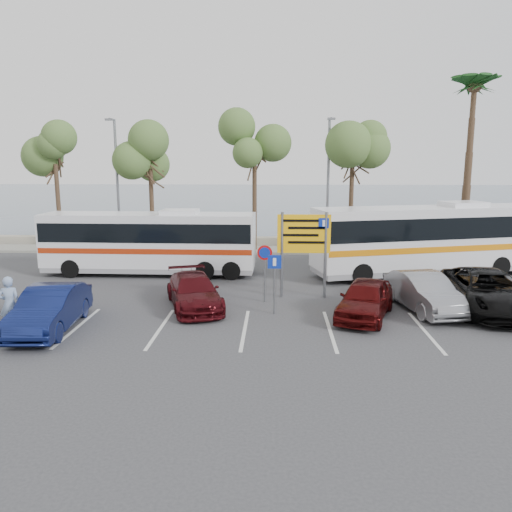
{
  "coord_description": "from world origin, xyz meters",
  "views": [
    {
      "loc": [
        -0.17,
        -17.22,
        5.65
      ],
      "look_at": [
        -0.97,
        3.0,
        1.79
      ],
      "focal_mm": 35.0,
      "sensor_mm": 36.0,
      "label": 1
    }
  ],
  "objects_px": {
    "street_lamp_left": "(117,178)",
    "car_red": "(365,299)",
    "direction_sign": "(304,240)",
    "car_maroon": "(194,292)",
    "street_lamp_right": "(328,179)",
    "suv_black": "(488,291)",
    "car_silver_b": "(424,292)",
    "coach_bus_right": "(429,242)",
    "pedestrian_near": "(10,304)",
    "coach_bus_left": "(150,244)",
    "car_blue": "(50,309)"
  },
  "relations": [
    {
      "from": "street_lamp_right",
      "to": "car_blue",
      "type": "height_order",
      "value": "street_lamp_right"
    },
    {
      "from": "direction_sign",
      "to": "pedestrian_near",
      "type": "height_order",
      "value": "direction_sign"
    },
    {
      "from": "car_blue",
      "to": "coach_bus_left",
      "type": "bearing_deg",
      "value": 77.63
    },
    {
      "from": "direction_sign",
      "to": "car_silver_b",
      "type": "bearing_deg",
      "value": -20.56
    },
    {
      "from": "street_lamp_left",
      "to": "car_maroon",
      "type": "relative_size",
      "value": 1.8
    },
    {
      "from": "car_blue",
      "to": "car_silver_b",
      "type": "xyz_separation_m",
      "value": [
        13.32,
        2.79,
        -0.02
      ]
    },
    {
      "from": "coach_bus_left",
      "to": "suv_black",
      "type": "relative_size",
      "value": 1.9
    },
    {
      "from": "direction_sign",
      "to": "suv_black",
      "type": "relative_size",
      "value": 0.64
    },
    {
      "from": "direction_sign",
      "to": "car_maroon",
      "type": "bearing_deg",
      "value": -158.65
    },
    {
      "from": "street_lamp_right",
      "to": "car_maroon",
      "type": "bearing_deg",
      "value": -117.8
    },
    {
      "from": "direction_sign",
      "to": "coach_bus_right",
      "type": "relative_size",
      "value": 0.3
    },
    {
      "from": "car_maroon",
      "to": "car_red",
      "type": "bearing_deg",
      "value": -26.35
    },
    {
      "from": "suv_black",
      "to": "pedestrian_near",
      "type": "distance_m",
      "value": 17.21
    },
    {
      "from": "coach_bus_right",
      "to": "pedestrian_near",
      "type": "relative_size",
      "value": 6.23
    },
    {
      "from": "car_red",
      "to": "suv_black",
      "type": "relative_size",
      "value": 0.73
    },
    {
      "from": "car_blue",
      "to": "pedestrian_near",
      "type": "relative_size",
      "value": 2.33
    },
    {
      "from": "direction_sign",
      "to": "car_silver_b",
      "type": "height_order",
      "value": "direction_sign"
    },
    {
      "from": "car_red",
      "to": "pedestrian_near",
      "type": "xyz_separation_m",
      "value": [
        -12.13,
        -2.11,
        0.26
      ]
    },
    {
      "from": "street_lamp_right",
      "to": "direction_sign",
      "type": "bearing_deg",
      "value": -100.94
    },
    {
      "from": "street_lamp_left",
      "to": "direction_sign",
      "type": "bearing_deg",
      "value": -43.17
    },
    {
      "from": "street_lamp_right",
      "to": "suv_black",
      "type": "height_order",
      "value": "street_lamp_right"
    },
    {
      "from": "car_maroon",
      "to": "suv_black",
      "type": "height_order",
      "value": "suv_black"
    },
    {
      "from": "coach_bus_left",
      "to": "car_silver_b",
      "type": "distance_m",
      "value": 13.36
    },
    {
      "from": "street_lamp_right",
      "to": "car_red",
      "type": "bearing_deg",
      "value": -89.43
    },
    {
      "from": "car_red",
      "to": "car_silver_b",
      "type": "bearing_deg",
      "value": 42.51
    },
    {
      "from": "coach_bus_right",
      "to": "car_maroon",
      "type": "distance_m",
      "value": 12.5
    },
    {
      "from": "coach_bus_right",
      "to": "car_silver_b",
      "type": "height_order",
      "value": "coach_bus_right"
    },
    {
      "from": "coach_bus_right",
      "to": "street_lamp_right",
      "type": "bearing_deg",
      "value": 127.46
    },
    {
      "from": "direction_sign",
      "to": "coach_bus_left",
      "type": "height_order",
      "value": "direction_sign"
    },
    {
      "from": "car_maroon",
      "to": "coach_bus_right",
      "type": "bearing_deg",
      "value": 11.69
    },
    {
      "from": "pedestrian_near",
      "to": "coach_bus_left",
      "type": "bearing_deg",
      "value": -117.28
    },
    {
      "from": "car_red",
      "to": "direction_sign",
      "type": "bearing_deg",
      "value": 149.24
    },
    {
      "from": "coach_bus_left",
      "to": "coach_bus_right",
      "type": "height_order",
      "value": "coach_bus_right"
    },
    {
      "from": "direction_sign",
      "to": "car_blue",
      "type": "xyz_separation_m",
      "value": [
        -8.79,
        -4.49,
        -1.69
      ]
    },
    {
      "from": "car_silver_b",
      "to": "coach_bus_right",
      "type": "bearing_deg",
      "value": 60.42
    },
    {
      "from": "street_lamp_right",
      "to": "suv_black",
      "type": "xyz_separation_m",
      "value": [
        4.93,
        -12.02,
        -3.82
      ]
    },
    {
      "from": "street_lamp_left",
      "to": "suv_black",
      "type": "distance_m",
      "value": 21.92
    },
    {
      "from": "suv_black",
      "to": "street_lamp_right",
      "type": "bearing_deg",
      "value": 116.3
    },
    {
      "from": "coach_bus_left",
      "to": "coach_bus_right",
      "type": "xyz_separation_m",
      "value": [
        14.0,
        0.39,
        0.17
      ]
    },
    {
      "from": "street_lamp_left",
      "to": "street_lamp_right",
      "type": "xyz_separation_m",
      "value": [
        13.0,
        0.0,
        0.0
      ]
    },
    {
      "from": "car_maroon",
      "to": "car_red",
      "type": "height_order",
      "value": "car_red"
    },
    {
      "from": "coach_bus_left",
      "to": "car_blue",
      "type": "bearing_deg",
      "value": -98.56
    },
    {
      "from": "street_lamp_left",
      "to": "coach_bus_left",
      "type": "xyz_separation_m",
      "value": [
        3.5,
        -6.26,
        -3.07
      ]
    },
    {
      "from": "street_lamp_left",
      "to": "coach_bus_right",
      "type": "relative_size",
      "value": 0.67
    },
    {
      "from": "street_lamp_left",
      "to": "car_red",
      "type": "bearing_deg",
      "value": -44.68
    },
    {
      "from": "street_lamp_left",
      "to": "car_blue",
      "type": "relative_size",
      "value": 1.79
    },
    {
      "from": "car_blue",
      "to": "pedestrian_near",
      "type": "height_order",
      "value": "pedestrian_near"
    },
    {
      "from": "car_red",
      "to": "pedestrian_near",
      "type": "height_order",
      "value": "pedestrian_near"
    },
    {
      "from": "direction_sign",
      "to": "pedestrian_near",
      "type": "distance_m",
      "value": 11.18
    },
    {
      "from": "street_lamp_left",
      "to": "car_red",
      "type": "xyz_separation_m",
      "value": [
        13.13,
        -12.98,
        -3.9
      ]
    }
  ]
}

